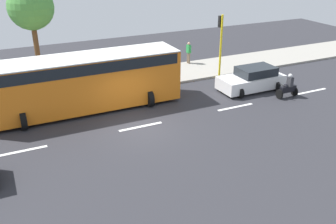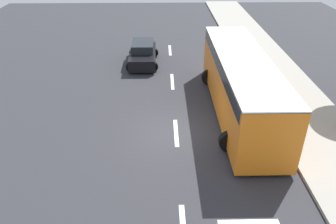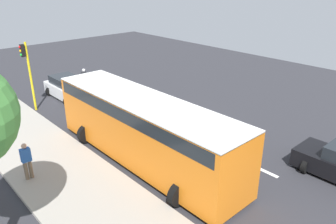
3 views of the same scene
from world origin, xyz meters
name	(u,v)px [view 2 (image 2 of 3)]	position (x,y,z in m)	size (l,w,h in m)	color
ground_plane	(176,134)	(0.00, 0.00, -0.05)	(40.00, 60.00, 0.10)	#2D2D33
sidewalk	(317,130)	(7.00, 0.00, 0.07)	(4.00, 60.00, 0.15)	#9E998E
lane_stripe_mid	(176,133)	(0.00, 0.00, 0.01)	(0.20, 2.40, 0.01)	white
lane_stripe_south	(172,81)	(0.00, 6.00, 0.01)	(0.20, 2.40, 0.01)	white
lane_stripe_far_south	(170,50)	(0.00, 12.00, 0.01)	(0.20, 2.40, 0.01)	white
car_black	(143,54)	(-2.05, 9.28, 0.71)	(2.24, 4.25, 1.52)	black
city_bus	(241,81)	(3.45, 2.04, 1.85)	(3.20, 11.00, 3.16)	orange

